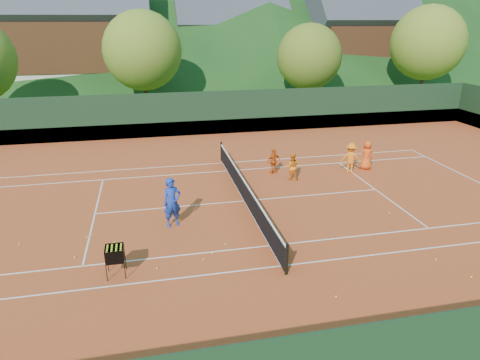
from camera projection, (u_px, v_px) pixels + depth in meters
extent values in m
plane|color=#304E18|center=(245.00, 201.00, 19.08)|extent=(400.00, 400.00, 0.00)
cube|color=#AF401C|center=(245.00, 201.00, 19.07)|extent=(40.00, 24.00, 0.02)
imported|color=#1937A5|center=(172.00, 202.00, 16.46)|extent=(0.83, 0.67, 1.98)
imported|color=orange|center=(292.00, 167.00, 21.35)|extent=(0.79, 0.69, 1.38)
imported|color=#DA5513|center=(274.00, 161.00, 22.22)|extent=(0.86, 0.57, 1.36)
imported|color=#F65315|center=(367.00, 155.00, 22.83)|extent=(0.82, 0.57, 1.58)
imported|color=orange|center=(351.00, 158.00, 22.25)|extent=(1.20, 0.95, 1.63)
sphere|color=#CADA24|center=(471.00, 277.00, 13.39)|extent=(0.07, 0.07, 0.07)
sphere|color=#CADA24|center=(157.00, 268.00, 13.86)|extent=(0.07, 0.07, 0.07)
sphere|color=#CADA24|center=(389.00, 213.00, 17.82)|extent=(0.07, 0.07, 0.07)
sphere|color=#CADA24|center=(212.00, 253.00, 14.76)|extent=(0.07, 0.07, 0.07)
sphere|color=#CADA24|center=(87.00, 237.00, 15.82)|extent=(0.07, 0.07, 0.07)
sphere|color=#CADA24|center=(304.00, 345.00, 10.59)|extent=(0.07, 0.07, 0.07)
sphere|color=#CADA24|center=(115.00, 242.00, 15.46)|extent=(0.07, 0.07, 0.07)
sphere|color=#CADA24|center=(105.00, 252.00, 14.82)|extent=(0.07, 0.07, 0.07)
sphere|color=#CADA24|center=(225.00, 244.00, 15.35)|extent=(0.07, 0.07, 0.07)
sphere|color=#CADA24|center=(20.00, 243.00, 15.39)|extent=(0.07, 0.07, 0.07)
sphere|color=#CADA24|center=(336.00, 297.00, 12.44)|extent=(0.07, 0.07, 0.07)
sphere|color=#CADA24|center=(362.00, 236.00, 15.94)|extent=(0.07, 0.07, 0.07)
sphere|color=#CADA24|center=(75.00, 257.00, 14.49)|extent=(0.07, 0.07, 0.07)
sphere|color=#CADA24|center=(203.00, 260.00, 14.36)|extent=(0.07, 0.07, 0.07)
sphere|color=#CADA24|center=(436.00, 260.00, 14.36)|extent=(0.07, 0.07, 0.07)
cube|color=white|center=(475.00, 181.00, 21.42)|extent=(0.06, 10.97, 0.00)
cube|color=white|center=(281.00, 266.00, 14.05)|extent=(23.77, 0.06, 0.00)
cube|color=white|center=(223.00, 163.00, 24.08)|extent=(23.77, 0.06, 0.00)
cube|color=white|center=(270.00, 246.00, 15.31)|extent=(23.77, 0.06, 0.00)
cube|color=white|center=(228.00, 171.00, 22.83)|extent=(23.77, 0.06, 0.00)
cube|color=white|center=(95.00, 214.00, 17.80)|extent=(0.06, 8.23, 0.00)
cube|color=white|center=(376.00, 189.00, 20.33)|extent=(0.06, 8.23, 0.00)
cube|color=white|center=(245.00, 201.00, 19.07)|extent=(12.80, 0.06, 0.00)
cube|color=silver|center=(245.00, 201.00, 19.07)|extent=(0.06, 10.97, 0.00)
cube|color=black|center=(245.00, 192.00, 18.91)|extent=(0.03, 11.97, 0.90)
cube|color=white|center=(245.00, 182.00, 18.74)|extent=(0.05, 11.97, 0.06)
cylinder|color=black|center=(287.00, 259.00, 13.40)|extent=(0.10, 0.10, 1.10)
cylinder|color=black|center=(221.00, 151.00, 24.35)|extent=(0.10, 0.10, 1.10)
cube|color=black|center=(206.00, 113.00, 29.51)|extent=(40.00, 0.05, 3.00)
cube|color=#1A5E2B|center=(207.00, 127.00, 29.86)|extent=(40.40, 0.05, 1.00)
cylinder|color=black|center=(107.00, 273.00, 13.16)|extent=(0.02, 0.02, 0.55)
cylinder|color=black|center=(125.00, 271.00, 13.27)|extent=(0.02, 0.02, 0.55)
cylinder|color=black|center=(108.00, 264.00, 13.66)|extent=(0.02, 0.02, 0.55)
cylinder|color=black|center=(126.00, 262.00, 13.77)|extent=(0.02, 0.02, 0.55)
cube|color=black|center=(115.00, 260.00, 13.37)|extent=(0.55, 0.55, 0.02)
cube|color=black|center=(114.00, 258.00, 13.04)|extent=(0.55, 0.02, 0.45)
cube|color=black|center=(115.00, 249.00, 13.54)|extent=(0.55, 0.02, 0.45)
cube|color=black|center=(106.00, 255.00, 13.24)|extent=(0.02, 0.55, 0.45)
cube|color=black|center=(124.00, 253.00, 13.34)|extent=(0.02, 0.55, 0.45)
sphere|color=#CCE526|center=(107.00, 252.00, 12.99)|extent=(0.07, 0.07, 0.07)
sphere|color=#CCE526|center=(107.00, 250.00, 13.12)|extent=(0.07, 0.07, 0.07)
sphere|color=#CCE526|center=(107.00, 248.00, 13.24)|extent=(0.07, 0.07, 0.07)
sphere|color=#CCE526|center=(108.00, 246.00, 13.37)|extent=(0.07, 0.07, 0.07)
sphere|color=#CCE526|center=(111.00, 252.00, 13.02)|extent=(0.07, 0.07, 0.07)
sphere|color=#CCE526|center=(112.00, 249.00, 13.15)|extent=(0.07, 0.07, 0.07)
sphere|color=#CCE526|center=(112.00, 247.00, 13.27)|extent=(0.07, 0.07, 0.07)
sphere|color=#CCE526|center=(112.00, 245.00, 13.40)|extent=(0.07, 0.07, 0.07)
sphere|color=#CCE526|center=(116.00, 251.00, 13.05)|extent=(0.07, 0.07, 0.07)
sphere|color=#CCE526|center=(116.00, 249.00, 13.17)|extent=(0.07, 0.07, 0.07)
sphere|color=#CCE526|center=(116.00, 247.00, 13.30)|extent=(0.07, 0.07, 0.07)
sphere|color=#CCE526|center=(117.00, 245.00, 13.42)|extent=(0.07, 0.07, 0.07)
sphere|color=#CCE526|center=(121.00, 251.00, 13.08)|extent=(0.07, 0.07, 0.07)
sphere|color=#CCE526|center=(121.00, 249.00, 13.20)|extent=(0.07, 0.07, 0.07)
sphere|color=#CCE526|center=(121.00, 246.00, 13.33)|extent=(0.07, 0.07, 0.07)
sphere|color=#CCE526|center=(121.00, 244.00, 13.45)|extent=(0.07, 0.07, 0.07)
cube|color=beige|center=(86.00, 83.00, 44.02)|extent=(12.00, 9.00, 2.88)
cube|color=#3B2010|center=(81.00, 45.00, 42.71)|extent=(12.24, 9.18, 4.48)
cube|color=#42434A|center=(77.00, 15.00, 41.71)|extent=(13.80, 9.93, 9.93)
cube|color=beige|center=(231.00, 76.00, 50.90)|extent=(11.00, 8.00, 2.52)
cube|color=#38220F|center=(230.00, 48.00, 49.76)|extent=(11.22, 8.16, 3.92)
cube|color=#3F3F47|center=(230.00, 24.00, 48.85)|extent=(12.65, 8.82, 8.82)
cube|color=beige|center=(354.00, 76.00, 49.98)|extent=(10.00, 8.00, 2.70)
cube|color=#391D0F|center=(357.00, 45.00, 48.76)|extent=(10.20, 8.16, 4.20)
cube|color=#3E3E45|center=(360.00, 20.00, 47.80)|extent=(11.50, 8.82, 8.82)
cylinder|color=#3D2718|center=(146.00, 97.00, 36.06)|extent=(0.36, 0.36, 2.88)
sphere|color=#4E761F|center=(143.00, 51.00, 34.73)|extent=(6.40, 6.40, 6.40)
cylinder|color=#3E2619|center=(307.00, 95.00, 37.98)|extent=(0.36, 0.36, 2.52)
sphere|color=#4A6A1C|center=(309.00, 57.00, 36.81)|extent=(5.60, 5.60, 5.60)
cylinder|color=#3D2818|center=(421.00, 86.00, 41.17)|extent=(0.36, 0.36, 3.06)
sphere|color=#587A20|center=(428.00, 43.00, 39.75)|extent=(6.80, 6.80, 6.80)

